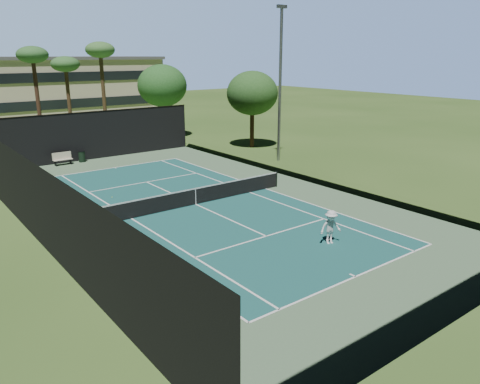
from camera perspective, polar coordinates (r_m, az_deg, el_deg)
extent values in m
plane|color=#385921|center=(27.85, -5.41, -1.54)|extent=(160.00, 160.00, 0.00)
cube|color=#527350|center=(27.84, -5.41, -1.53)|extent=(18.00, 32.00, 0.01)
cube|color=#1A5652|center=(27.84, -5.41, -1.52)|extent=(10.97, 23.77, 0.01)
cube|color=white|center=(19.53, 13.92, -9.98)|extent=(10.97, 0.10, 0.01)
cube|color=white|center=(38.09, -15.05, 2.90)|extent=(10.97, 0.10, 0.01)
cube|color=white|center=(22.98, 3.21, -5.39)|extent=(8.23, 0.10, 0.01)
cube|color=white|center=(33.23, -11.33, 1.21)|extent=(8.23, 0.10, 0.01)
cube|color=white|center=(25.52, -15.88, -3.76)|extent=(0.10, 23.77, 0.01)
cube|color=white|center=(30.97, 3.19, 0.40)|extent=(0.10, 23.77, 0.01)
cube|color=white|center=(26.01, -13.09, -3.17)|extent=(0.10, 23.77, 0.01)
cube|color=white|center=(30.12, 1.21, -0.04)|extent=(0.10, 23.77, 0.01)
cube|color=white|center=(27.84, -5.41, -1.50)|extent=(0.10, 12.80, 0.01)
cube|color=white|center=(19.62, 13.58, -9.84)|extent=(0.10, 0.30, 0.01)
cube|color=white|center=(37.96, -14.96, 2.86)|extent=(0.10, 0.30, 0.01)
cylinder|color=black|center=(25.06, -17.91, -3.03)|extent=(0.10, 0.10, 1.10)
cylinder|color=black|center=(31.41, 4.47, 1.61)|extent=(0.10, 0.10, 1.10)
cube|color=black|center=(27.70, -5.43, -0.56)|extent=(12.80, 0.02, 0.92)
cube|color=white|center=(27.56, -5.46, 0.41)|extent=(12.80, 0.04, 0.07)
cube|color=white|center=(27.70, -5.43, -0.56)|extent=(0.05, 0.03, 0.92)
cube|color=black|center=(41.49, -17.49, 6.57)|extent=(18.00, 0.04, 4.00)
cube|color=black|center=(16.78, 25.48, -8.25)|extent=(18.00, 0.04, 4.00)
cube|color=black|center=(32.84, 7.92, 4.75)|extent=(0.04, 32.00, 4.00)
cube|color=black|center=(23.96, -24.03, -0.91)|extent=(0.04, 32.00, 4.00)
cube|color=black|center=(41.22, -17.73, 9.31)|extent=(18.00, 0.06, 0.06)
imported|color=silver|center=(22.26, 10.99, -4.23)|extent=(1.19, 0.90, 1.63)
sphere|color=#CBE935|center=(16.97, -1.85, -13.70)|extent=(0.06, 0.06, 0.06)
sphere|color=#D0E634|center=(30.14, -15.33, -0.60)|extent=(0.06, 0.06, 0.06)
sphere|color=#D8F537|center=(29.83, -4.25, -0.21)|extent=(0.07, 0.07, 0.07)
sphere|color=#BECE2E|center=(28.65, -18.84, -1.79)|extent=(0.07, 0.07, 0.07)
cube|color=beige|center=(40.19, -20.79, 3.71)|extent=(1.50, 0.45, 0.05)
cube|color=beige|center=(40.31, -20.92, 4.17)|extent=(1.50, 0.06, 0.55)
cube|color=black|center=(40.07, -21.57, 3.24)|extent=(0.06, 0.40, 0.42)
cube|color=black|center=(40.40, -19.95, 3.51)|extent=(0.06, 0.40, 0.42)
cylinder|color=black|center=(40.85, -18.72, 4.10)|extent=(0.52, 0.52, 0.90)
cylinder|color=black|center=(40.76, -18.78, 4.74)|extent=(0.56, 0.56, 0.05)
cylinder|color=#482C1E|center=(48.21, -23.40, 10.00)|extent=(0.36, 0.36, 8.55)
ellipsoid|color=#2F622C|center=(48.02, -23.99, 15.06)|extent=(2.80, 2.80, 1.54)
cylinder|color=#4E3521|center=(51.13, -20.10, 10.13)|extent=(0.36, 0.36, 7.65)
ellipsoid|color=#31632C|center=(50.92, -20.53, 14.40)|extent=(2.80, 2.80, 1.54)
cylinder|color=#4E3921|center=(49.10, -16.26, 11.04)|extent=(0.36, 0.36, 9.00)
ellipsoid|color=#3B6C30|center=(48.93, -16.69, 16.28)|extent=(2.80, 2.80, 1.54)
cylinder|color=#41281C|center=(51.02, -9.27, 8.55)|extent=(0.40, 0.40, 3.52)
ellipsoid|color=#255922|center=(50.66, -9.46, 12.67)|extent=(5.12, 5.12, 4.35)
cylinder|color=#422A1C|center=(44.97, 1.47, 7.58)|extent=(0.40, 0.40, 3.30)
ellipsoid|color=#295521|center=(44.57, 1.50, 11.96)|extent=(4.80, 4.80, 4.08)
cube|color=beige|center=(70.06, -26.51, 11.00)|extent=(40.00, 12.00, 8.00)
cube|color=#59595B|center=(69.92, -26.94, 14.33)|extent=(40.50, 12.50, 0.40)
cube|color=black|center=(64.29, -25.19, 9.39)|extent=(38.00, 0.15, 1.20)
cube|color=black|center=(64.06, -25.57, 12.39)|extent=(38.00, 0.15, 1.20)
cylinder|color=gray|center=(38.67, 4.90, 12.57)|extent=(0.24, 0.24, 12.00)
cube|color=gray|center=(38.75, 5.13, 21.60)|extent=(0.90, 0.25, 0.25)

